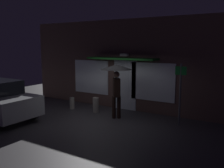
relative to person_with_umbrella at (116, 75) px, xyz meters
name	(u,v)px	position (x,y,z in m)	size (l,w,h in m)	color
ground_plane	(97,121)	(-0.41, -0.77, -1.72)	(18.00, 18.00, 0.00)	#38353A
building_facade	(127,65)	(-0.41, 1.57, 0.26)	(10.64, 1.00, 3.99)	brown
person_with_umbrella	(116,75)	(0.00, 0.00, 0.00)	(1.22, 1.22, 2.13)	black
street_sign_post	(180,91)	(2.37, 0.46, -0.45)	(0.40, 0.07, 2.23)	#595B60
sidewalk_bollard	(96,105)	(-1.19, 0.26, -1.40)	(0.26, 0.26, 0.65)	#9E998E
sidewalk_bollard_2	(72,103)	(-2.45, 0.16, -1.45)	(0.21, 0.21, 0.53)	#9E998E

